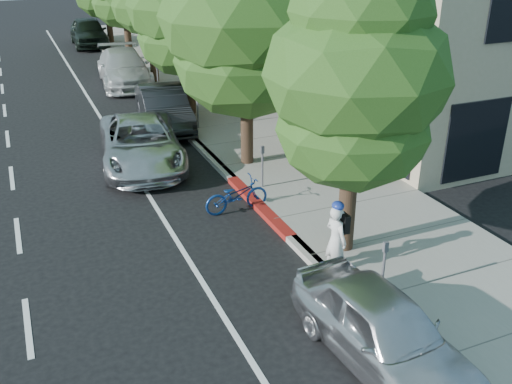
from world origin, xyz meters
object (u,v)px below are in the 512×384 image
bicycle (237,195)px  pedestrian (242,77)px  dark_suv_far (89,32)px  street_tree_2 (186,8)px  near_car_a (383,329)px  silver_suv (141,143)px  white_pickup (124,68)px  dark_sedan (164,108)px  street_tree_0 (357,78)px  street_tree_1 (246,19)px  cyclist (336,240)px

bicycle → pedestrian: bearing=-24.4°
dark_suv_far → pedestrian: bearing=-73.2°
pedestrian → bicycle: bearing=24.7°
street_tree_2 → near_car_a: (-1.40, -15.50, -3.63)m
silver_suv → white_pickup: white_pickup is taller
silver_suv → dark_sedan: size_ratio=1.13×
bicycle → dark_suv_far: size_ratio=0.34×
silver_suv → pedestrian: pedestrian is taller
street_tree_0 → bicycle: bearing=116.4°
street_tree_1 → silver_suv: (-3.10, 1.50, -3.89)m
dark_sedan → near_car_a: dark_sedan is taller
bicycle → near_car_a: near_car_a is taller
cyclist → bicycle: size_ratio=0.91×
dark_sedan → near_car_a: (0.00, -14.50, -0.10)m
bicycle → dark_suv_far: bearing=-1.9°
white_pickup → near_car_a: white_pickup is taller
near_car_a → pedestrian: (4.31, 17.15, 0.33)m
white_pickup → pedestrian: (4.32, -4.83, 0.19)m
cyclist → dark_sedan: size_ratio=0.34×
bicycle → street_tree_0: bearing=-155.3°
street_tree_2 → cyclist: (-0.65, -12.64, -3.50)m
bicycle → near_car_a: size_ratio=0.44×
street_tree_2 → white_pickup: (-1.41, 6.48, -3.49)m
near_car_a → street_tree_1: bearing=77.5°
cyclist → white_pickup: size_ratio=0.29×
bicycle → pedestrian: pedestrian is taller
street_tree_0 → bicycle: street_tree_0 is taller
street_tree_1 → silver_suv: street_tree_1 is taller
street_tree_1 → bicycle: size_ratio=4.27×
street_tree_1 → cyclist: (-0.65, -6.64, -3.82)m
street_tree_1 → pedestrian: (2.91, 7.65, -3.61)m
street_tree_0 → dark_sedan: street_tree_0 is taller
near_car_a → dark_sedan: bearing=85.9°
dark_sedan → pedestrian: bearing=37.1°
street_tree_0 → street_tree_1: size_ratio=0.88×
dark_suv_far → near_car_a: bearing=-87.9°
street_tree_1 → near_car_a: street_tree_1 is taller
dark_sedan → white_pickup: size_ratio=0.83×
street_tree_1 → pedestrian: 8.94m
dark_sedan → dark_suv_far: (0.00, 19.00, 0.13)m
white_pickup → pedestrian: pedestrian is taller
cyclist → bicycle: bearing=3.1°
dark_sedan → dark_suv_far: size_ratio=0.89×
near_car_a → pedestrian: size_ratio=2.33×
street_tree_1 → street_tree_2: bearing=90.0°
street_tree_0 → dark_suv_far: street_tree_0 is taller
cyclist → white_pickup: (-0.76, 19.12, 0.01)m
white_pickup → near_car_a: bearing=-85.0°
bicycle → dark_sedan: bearing=-2.6°
street_tree_2 → dark_sedan: (-1.40, -1.00, -3.53)m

